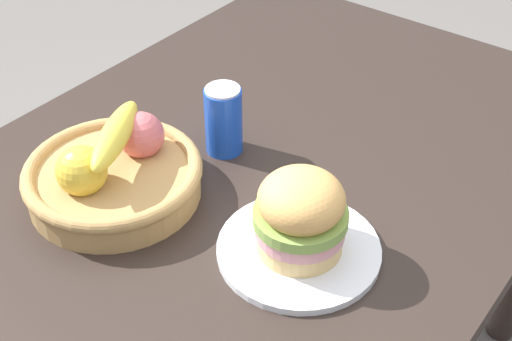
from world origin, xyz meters
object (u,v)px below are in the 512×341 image
Objects in this scene: plate at (299,249)px; fruit_basket at (113,173)px; soda_can at (224,120)px; sandwich at (301,214)px.

fruit_basket reaches higher than plate.
plate is 1.95× the size of soda_can.
plate is at bearing -77.46° from fruit_basket.
sandwich is 1.10× the size of soda_can.
sandwich reaches higher than plate.
fruit_basket is (-0.20, 0.06, -0.02)m from soda_can.
sandwich is at bearing -116.57° from plate.
sandwich is 0.33m from fruit_basket.
plate is at bearing -117.77° from soda_can.
fruit_basket is at bearing 102.54° from plate.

